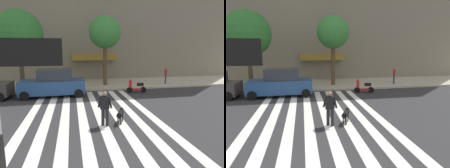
{
  "view_description": "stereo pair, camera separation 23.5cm",
  "coord_description": "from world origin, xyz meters",
  "views": [
    {
      "loc": [
        0.31,
        -2.02,
        3.46
      ],
      "look_at": [
        2.41,
        8.03,
        1.66
      ],
      "focal_mm": 30.74,
      "sensor_mm": 36.0,
      "label": 1
    },
    {
      "loc": [
        0.54,
        -2.07,
        3.46
      ],
      "look_at": [
        2.41,
        8.03,
        1.66
      ],
      "focal_mm": 30.74,
      "sensor_mm": 36.0,
      "label": 2
    }
  ],
  "objects": [
    {
      "name": "ground_plane",
      "position": [
        0.0,
        7.06,
        0.0
      ],
      "size": [
        160.0,
        160.0,
        0.0
      ],
      "primitive_type": "plane",
      "color": "#2B2B2D"
    },
    {
      "name": "sidewalk_far",
      "position": [
        0.0,
        17.13,
        0.07
      ],
      "size": [
        80.0,
        6.0,
        0.15
      ],
      "primitive_type": "cube",
      "color": "#A59E8A",
      "rests_on": "ground_plane"
    },
    {
      "name": "crosswalk_stripes",
      "position": [
        1.21,
        7.06,
        0.0
      ],
      "size": [
        6.75,
        13.53,
        0.01
      ],
      "color": "silver",
      "rests_on": "ground_plane"
    },
    {
      "name": "parked_car_behind_first",
      "position": [
        -1.1,
        12.91,
        0.98
      ],
      "size": [
        4.72,
        2.09,
        2.08
      ],
      "color": "navy",
      "rests_on": "ground_plane"
    },
    {
      "name": "parked_scooter",
      "position": [
        5.48,
        12.77,
        0.48
      ],
      "size": [
        1.63,
        0.55,
        1.11
      ],
      "color": "black",
      "rests_on": "ground_plane"
    },
    {
      "name": "street_tree_nearest",
      "position": [
        -3.76,
        14.96,
        4.78
      ],
      "size": [
        3.77,
        3.77,
        6.54
      ],
      "color": "#4C3823",
      "rests_on": "sidewalk_far"
    },
    {
      "name": "street_tree_middle",
      "position": [
        3.45,
        16.16,
        5.08
      ],
      "size": [
        3.03,
        3.03,
        6.51
      ],
      "color": "#4C3823",
      "rests_on": "sidewalk_far"
    },
    {
      "name": "pedestrian_dog_walker",
      "position": [
        1.73,
        6.32,
        0.93
      ],
      "size": [
        0.68,
        0.38,
        1.64
      ],
      "color": "black",
      "rests_on": "ground_plane"
    },
    {
      "name": "dog_on_leash",
      "position": [
        2.53,
        6.58,
        0.44
      ],
      "size": [
        0.55,
        0.98,
        0.65
      ],
      "color": "black",
      "rests_on": "ground_plane"
    },
    {
      "name": "pedestrian_bystander",
      "position": [
        9.58,
        15.7,
        1.08
      ],
      "size": [
        0.42,
        0.66,
        1.64
      ],
      "color": "#282D4C",
      "rests_on": "sidewalk_far"
    }
  ]
}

